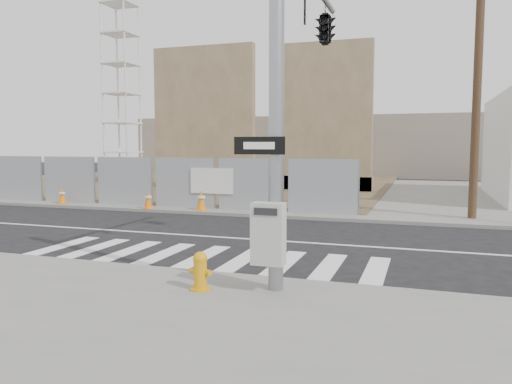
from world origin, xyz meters
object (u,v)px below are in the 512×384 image
(crane_tower, at_px, (121,51))
(fire_hydrant, at_px, (200,271))
(traffic_cone_b, at_px, (62,196))
(traffic_cone_c, at_px, (148,200))
(traffic_cone_d, at_px, (201,200))
(signal_pole, at_px, (312,46))

(crane_tower, height_order, fire_hydrant, crane_tower)
(traffic_cone_b, height_order, traffic_cone_c, traffic_cone_c)
(crane_tower, height_order, traffic_cone_d, crane_tower)
(fire_hydrant, height_order, traffic_cone_c, traffic_cone_c)
(fire_hydrant, distance_m, traffic_cone_c, 11.60)
(crane_tower, relative_size, fire_hydrant, 26.99)
(traffic_cone_c, height_order, traffic_cone_d, traffic_cone_d)
(crane_tower, height_order, traffic_cone_b, crane_tower)
(fire_hydrant, relative_size, traffic_cone_b, 0.95)
(traffic_cone_d, bearing_deg, signal_pole, -48.64)
(traffic_cone_b, distance_m, traffic_cone_d, 6.53)
(signal_pole, xyz_separation_m, fire_hydrant, (-1.23, -3.21, -4.33))
(fire_hydrant, height_order, traffic_cone_b, traffic_cone_b)
(fire_hydrant, xyz_separation_m, traffic_cone_d, (-4.50, 9.71, 0.05))
(signal_pole, bearing_deg, traffic_cone_b, 152.06)
(traffic_cone_d, bearing_deg, fire_hydrant, -65.14)
(signal_pole, relative_size, traffic_cone_b, 9.90)
(signal_pole, relative_size, traffic_cone_d, 8.96)
(crane_tower, bearing_deg, traffic_cone_d, -46.82)
(fire_hydrant, relative_size, traffic_cone_d, 0.86)
(crane_tower, xyz_separation_m, fire_hydrant, (16.27, -22.25, -8.57))
(crane_tower, xyz_separation_m, traffic_cone_c, (9.58, -12.78, -8.56))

